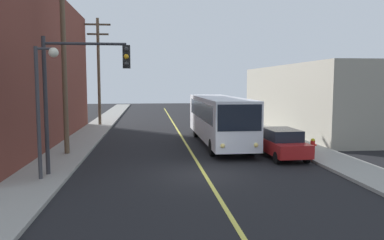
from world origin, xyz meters
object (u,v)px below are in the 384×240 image
(utility_pole_near, at_px, (63,39))
(utility_pole_mid, at_px, (99,67))
(traffic_signal_left_corner, at_px, (81,80))
(street_lamp_left, at_px, (43,93))
(city_bus, at_px, (219,118))
(parked_car_red, at_px, (281,143))
(fire_hydrant, at_px, (313,145))

(utility_pole_near, relative_size, utility_pole_mid, 1.17)
(utility_pole_mid, relative_size, traffic_signal_left_corner, 1.68)
(street_lamp_left, bearing_deg, traffic_signal_left_corner, 29.59)
(city_bus, bearing_deg, utility_pole_near, -161.60)
(parked_car_red, xyz_separation_m, fire_hydrant, (2.05, 0.48, -0.26))
(traffic_signal_left_corner, relative_size, fire_hydrant, 7.14)
(parked_car_red, bearing_deg, street_lamp_left, -161.64)
(street_lamp_left, bearing_deg, utility_pole_mid, 91.09)
(traffic_signal_left_corner, height_order, street_lamp_left, traffic_signal_left_corner)
(utility_pole_near, relative_size, traffic_signal_left_corner, 1.97)
(utility_pole_mid, bearing_deg, parked_car_red, -54.65)
(traffic_signal_left_corner, bearing_deg, utility_pole_near, 109.52)
(city_bus, distance_m, traffic_signal_left_corner, 11.40)
(utility_pole_near, bearing_deg, traffic_signal_left_corner, -70.48)
(parked_car_red, xyz_separation_m, street_lamp_left, (-11.62, -3.86, 2.90))
(parked_car_red, height_order, fire_hydrant, parked_car_red)
(city_bus, bearing_deg, parked_car_red, -62.88)
(city_bus, xyz_separation_m, utility_pole_near, (-9.38, -3.12, 4.79))
(city_bus, bearing_deg, utility_pole_mid, 128.44)
(city_bus, relative_size, utility_pole_mid, 1.21)
(utility_pole_mid, xyz_separation_m, fire_hydrant, (14.07, -16.46, -5.12))
(utility_pole_near, relative_size, fire_hydrant, 14.10)
(fire_hydrant, bearing_deg, utility_pole_mid, 130.53)
(traffic_signal_left_corner, distance_m, street_lamp_left, 1.72)
(city_bus, height_order, parked_car_red, city_bus)
(utility_pole_mid, bearing_deg, city_bus, -51.56)
(city_bus, bearing_deg, traffic_signal_left_corner, -133.14)
(parked_car_red, bearing_deg, city_bus, 117.12)
(traffic_signal_left_corner, bearing_deg, utility_pole_mid, 95.18)
(utility_pole_mid, xyz_separation_m, street_lamp_left, (0.40, -20.80, -1.96))
(utility_pole_near, relative_size, street_lamp_left, 2.15)
(utility_pole_mid, xyz_separation_m, traffic_signal_left_corner, (1.81, -20.00, -1.40))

